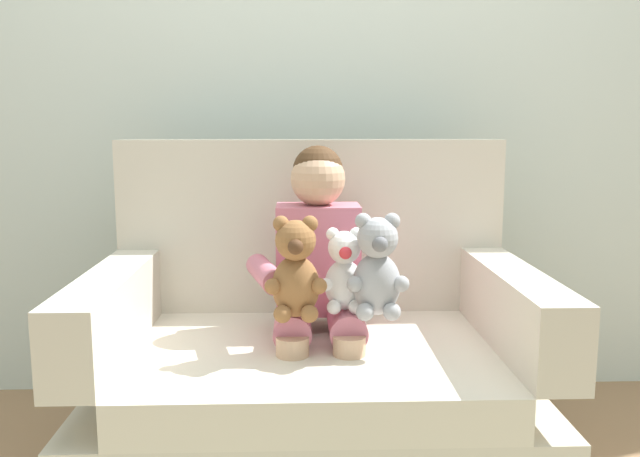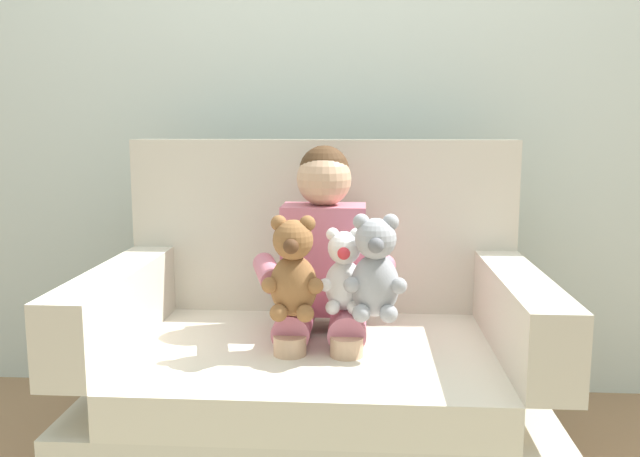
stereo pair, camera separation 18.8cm
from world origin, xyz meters
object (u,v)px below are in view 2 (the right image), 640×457
object	(u,v)px
plush_white	(344,273)
plush_grey	(375,270)
seated_child	(323,267)
plush_brown	(293,270)
armchair	(317,371)

from	to	relation	value
plush_white	plush_grey	size ratio (longest dim) A/B	0.83
seated_child	plush_brown	xyz separation A→B (m)	(-0.07, -0.19, 0.03)
plush_grey	armchair	bearing A→B (deg)	118.97
armchair	plush_brown	world-z (taller)	armchair
plush_white	armchair	bearing A→B (deg)	120.28
armchair	plush_brown	distance (m)	0.40
plush_grey	seated_child	bearing A→B (deg)	112.85
plush_white	plush_grey	distance (m)	0.11
armchair	plush_grey	xyz separation A→B (m)	(0.17, -0.16, 0.36)
plush_brown	plush_white	world-z (taller)	plush_brown
plush_brown	plush_grey	world-z (taller)	plush_grey
seated_child	plush_grey	distance (m)	0.24
armchair	plush_grey	distance (m)	0.43
seated_child	plush_grey	bearing A→B (deg)	-43.71
plush_brown	plush_white	distance (m)	0.16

